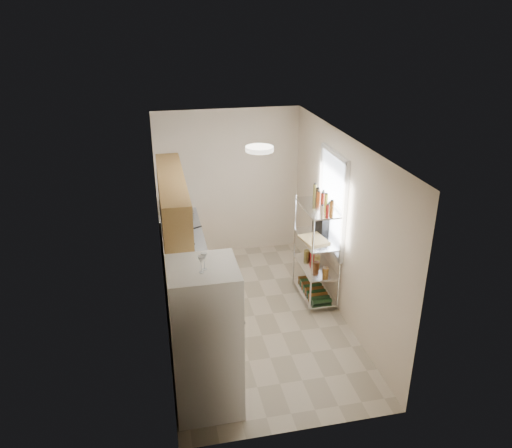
# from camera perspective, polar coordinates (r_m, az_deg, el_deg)

# --- Properties ---
(room) EXTENTS (2.52, 4.42, 2.62)m
(room) POSITION_cam_1_polar(r_m,az_deg,el_deg) (6.75, -0.18, -1.24)
(room) COLOR #BDAF99
(room) RESTS_ON ground
(counter_run) EXTENTS (0.63, 3.51, 0.90)m
(counter_run) POSITION_cam_1_polar(r_m,az_deg,el_deg) (7.42, -7.89, -6.41)
(counter_run) COLOR #B0894B
(counter_run) RESTS_ON ground
(upper_cabinets) EXTENTS (0.33, 2.20, 0.72)m
(upper_cabinets) POSITION_cam_1_polar(r_m,az_deg,el_deg) (6.52, -9.48, 2.40)
(upper_cabinets) COLOR #B0894B
(upper_cabinets) RESTS_ON room
(range_hood) EXTENTS (0.50, 0.60, 0.12)m
(range_hood) POSITION_cam_1_polar(r_m,az_deg,el_deg) (7.42, -9.21, 1.58)
(range_hood) COLOR #B7BABC
(range_hood) RESTS_ON room
(window) EXTENTS (0.06, 1.00, 1.46)m
(window) POSITION_cam_1_polar(r_m,az_deg,el_deg) (7.29, 8.71, 2.54)
(window) COLOR white
(window) RESTS_ON room
(bakers_rack) EXTENTS (0.45, 0.90, 1.73)m
(bakers_rack) POSITION_cam_1_polar(r_m,az_deg,el_deg) (7.34, 7.04, -0.95)
(bakers_rack) COLOR silver
(bakers_rack) RESTS_ON ground
(ceiling_dome) EXTENTS (0.34, 0.34, 0.05)m
(ceiling_dome) POSITION_cam_1_polar(r_m,az_deg,el_deg) (6.04, 0.40, 8.59)
(ceiling_dome) COLOR white
(ceiling_dome) RESTS_ON room
(refrigerator) EXTENTS (0.72, 0.72, 1.75)m
(refrigerator) POSITION_cam_1_polar(r_m,az_deg,el_deg) (5.49, -5.79, -12.94)
(refrigerator) COLOR white
(refrigerator) RESTS_ON ground
(wine_glass_a) EXTENTS (0.06, 0.06, 0.18)m
(wine_glass_a) POSITION_cam_1_polar(r_m,az_deg,el_deg) (4.89, -6.30, -4.60)
(wine_glass_a) COLOR silver
(wine_glass_a) RESTS_ON refrigerator
(wine_glass_b) EXTENTS (0.07, 0.07, 0.18)m
(wine_glass_b) POSITION_cam_1_polar(r_m,az_deg,el_deg) (4.93, -5.95, -4.25)
(wine_glass_b) COLOR silver
(wine_glass_b) RESTS_ON refrigerator
(rice_cooker) EXTENTS (0.26, 0.26, 0.21)m
(rice_cooker) POSITION_cam_1_polar(r_m,az_deg,el_deg) (7.11, -8.15, -2.78)
(rice_cooker) COLOR silver
(rice_cooker) RESTS_ON counter_run
(frying_pan_large) EXTENTS (0.33, 0.33, 0.04)m
(frying_pan_large) POSITION_cam_1_polar(r_m,az_deg,el_deg) (7.49, -9.10, -2.11)
(frying_pan_large) COLOR black
(frying_pan_large) RESTS_ON counter_run
(frying_pan_small) EXTENTS (0.32, 0.32, 0.05)m
(frying_pan_small) POSITION_cam_1_polar(r_m,az_deg,el_deg) (7.85, -8.03, -0.79)
(frying_pan_small) COLOR black
(frying_pan_small) RESTS_ON counter_run
(cutting_board) EXTENTS (0.40, 0.47, 0.03)m
(cutting_board) POSITION_cam_1_polar(r_m,az_deg,el_deg) (7.30, 6.63, -1.77)
(cutting_board) COLOR tan
(cutting_board) RESTS_ON bakers_rack
(espresso_machine) EXTENTS (0.24, 0.29, 0.29)m
(espresso_machine) POSITION_cam_1_polar(r_m,az_deg,el_deg) (7.54, 7.52, 0.13)
(espresso_machine) COLOR black
(espresso_machine) RESTS_ON bakers_rack
(storage_bag) EXTENTS (0.12, 0.16, 0.17)m
(storage_bag) POSITION_cam_1_polar(r_m,az_deg,el_deg) (7.74, 6.64, -3.39)
(storage_bag) COLOR maroon
(storage_bag) RESTS_ON bakers_rack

